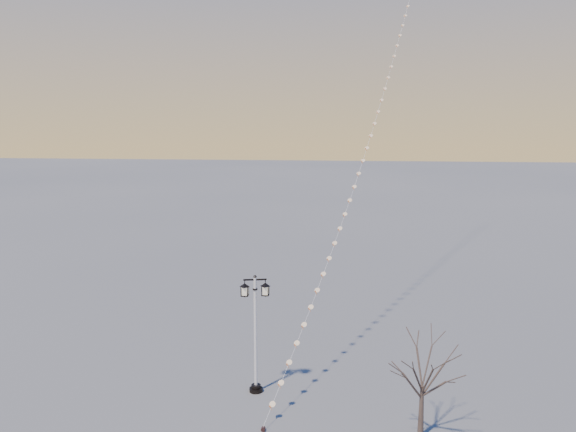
# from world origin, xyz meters

# --- Properties ---
(ground) EXTENTS (300.00, 300.00, 0.00)m
(ground) POSITION_xyz_m (0.00, 0.00, 0.00)
(ground) COLOR #5A5C5B
(ground) RESTS_ON ground
(street_lamp) EXTENTS (1.39, 0.67, 5.55)m
(street_lamp) POSITION_xyz_m (0.46, 3.20, 3.07)
(street_lamp) COLOR black
(street_lamp) RESTS_ON ground
(bare_tree) EXTENTS (2.36, 2.36, 3.91)m
(bare_tree) POSITION_xyz_m (7.57, 0.03, 2.72)
(bare_tree) COLOR #40332C
(bare_tree) RESTS_ON ground
(kite_train) EXTENTS (10.26, 36.29, 28.70)m
(kite_train) POSITION_xyz_m (6.13, 17.61, 14.23)
(kite_train) COLOR black
(kite_train) RESTS_ON ground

